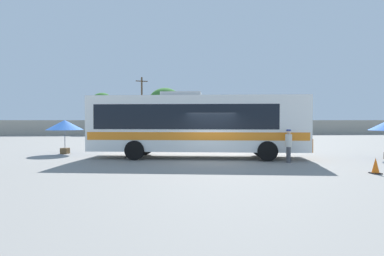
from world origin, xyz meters
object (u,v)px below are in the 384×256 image
roadside_tree_left (102,102)px  traffic_cone_on_apron (376,166)px  coach_bus_white_orange (195,123)px  parked_car_third_grey (214,130)px  parked_car_rightmost_grey (256,130)px  roadside_tree_midleft (165,102)px  attendant_by_bus_door (289,144)px  parked_car_second_maroon (164,130)px  vendor_umbrella_near_gate_blue (65,126)px  utility_pole_near (142,104)px  parked_car_leftmost_silver (118,130)px

roadside_tree_left → traffic_cone_on_apron: bearing=-63.2°
coach_bus_white_orange → parked_car_third_grey: bearing=78.7°
parked_car_rightmost_grey → roadside_tree_midleft: (-12.00, 10.04, 4.25)m
attendant_by_bus_door → roadside_tree_midleft: (-6.41, 34.82, 4.07)m
parked_car_rightmost_grey → roadside_tree_left: size_ratio=0.72×
attendant_by_bus_door → parked_car_third_grey: size_ratio=0.37×
parked_car_third_grey → parked_car_rightmost_grey: (5.52, -0.14, -0.02)m
parked_car_second_maroon → parked_car_third_grey: 6.60m
vendor_umbrella_near_gate_blue → roadside_tree_midleft: size_ratio=0.31×
parked_car_third_grey → utility_pole_near: (-9.97, 7.16, 3.70)m
coach_bus_white_orange → parked_car_second_maroon: size_ratio=2.83×
utility_pole_near → roadside_tree_midleft: 4.46m
utility_pole_near → roadside_tree_midleft: (3.49, 2.74, 0.53)m
parked_car_third_grey → parked_car_rightmost_grey: bearing=-1.5°
roadside_tree_midleft → traffic_cone_on_apron: size_ratio=11.38×
utility_pole_near → coach_bus_white_orange: bearing=-79.6°
parked_car_leftmost_silver → traffic_cone_on_apron: 31.39m
attendant_by_bus_door → traffic_cone_on_apron: 4.00m
vendor_umbrella_near_gate_blue → parked_car_second_maroon: (5.92, 20.44, -1.00)m
roadside_tree_midleft → coach_bus_white_orange: bearing=-86.5°
roadside_tree_left → roadside_tree_midleft: roadside_tree_midleft is taller
roadside_tree_left → traffic_cone_on_apron: 40.43m
vendor_umbrella_near_gate_blue → parked_car_leftmost_silver: size_ratio=0.50×
coach_bus_white_orange → parked_car_leftmost_silver: bearing=109.4°
vendor_umbrella_near_gate_blue → parked_car_leftmost_silver: bearing=89.5°
parked_car_second_maroon → traffic_cone_on_apron: (8.72, -28.77, -0.47)m
vendor_umbrella_near_gate_blue → utility_pole_near: bearing=84.7°
roadside_tree_left → vendor_umbrella_near_gate_blue: bearing=-82.8°
parked_car_rightmost_grey → parked_car_leftmost_silver: bearing=-179.4°
parked_car_leftmost_silver → parked_car_second_maroon: parked_car_leftmost_silver is taller
attendant_by_bus_door → roadside_tree_left: (-15.89, 32.59, 3.89)m
vendor_umbrella_near_gate_blue → utility_pole_near: size_ratio=0.26×
utility_pole_near → roadside_tree_left: (-6.00, 0.51, 0.35)m
attendant_by_bus_door → parked_car_leftmost_silver: bearing=116.5°
roadside_tree_midleft → traffic_cone_on_apron: 39.34m
parked_car_leftmost_silver → parked_car_third_grey: (12.33, 0.34, -0.03)m
parked_car_leftmost_silver → utility_pole_near: bearing=72.5°
vendor_umbrella_near_gate_blue → roadside_tree_midleft: 30.53m
attendant_by_bus_door → roadside_tree_left: 36.47m
coach_bus_white_orange → roadside_tree_midleft: roadside_tree_midleft is taller
utility_pole_near → roadside_tree_midleft: bearing=38.1°
vendor_umbrella_near_gate_blue → roadside_tree_left: (-3.47, 27.53, 3.05)m
traffic_cone_on_apron → coach_bus_white_orange: bearing=139.7°
roadside_tree_left → traffic_cone_on_apron: roadside_tree_left is taller
parked_car_third_grey → traffic_cone_on_apron: size_ratio=6.92×
vendor_umbrella_near_gate_blue → roadside_tree_midleft: roadside_tree_midleft is taller
parked_car_second_maroon → parked_car_leftmost_silver: bearing=-170.9°
vendor_umbrella_near_gate_blue → parked_car_leftmost_silver: (0.16, 19.52, -0.97)m
parked_car_second_maroon → utility_pole_near: utility_pole_near is taller
roadside_tree_midleft → parked_car_rightmost_grey: bearing=-39.9°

